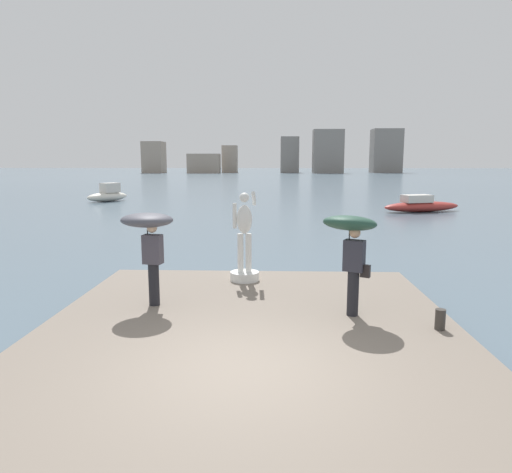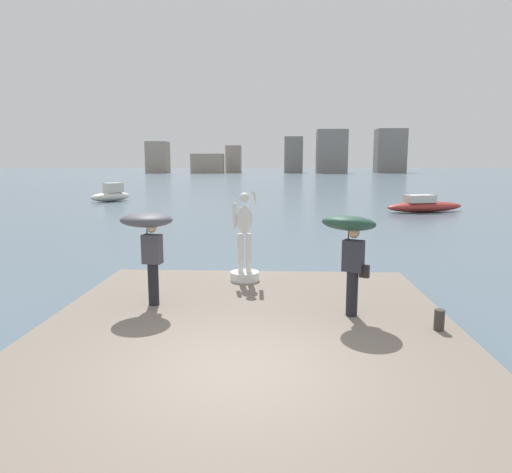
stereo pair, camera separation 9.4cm
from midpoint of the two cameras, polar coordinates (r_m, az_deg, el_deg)
ground_plane at (r=46.47m, az=2.07°, el=5.03°), size 400.00×400.00×0.00m
pier at (r=8.48m, az=-0.72°, el=-12.65°), size 7.65×9.02×0.40m
statue_white_figure at (r=11.57m, az=-1.18°, el=-1.54°), size 0.72×0.92×2.23m
onlooker_left at (r=9.74m, az=-12.83°, el=0.76°), size 1.23×1.23×1.94m
onlooker_right at (r=9.03m, az=11.75°, el=0.11°), size 1.39×1.40×2.02m
mooring_bollard at (r=8.97m, az=21.84°, el=-9.47°), size 0.18×0.18×0.37m
boat_near at (r=41.63m, az=-17.26°, el=4.92°), size 3.25×3.96×1.56m
boat_mid at (r=33.28m, az=19.98°, el=3.59°), size 5.77×3.02×1.15m
distant_skyline at (r=142.20m, az=5.44°, el=10.00°), size 77.44×13.32×13.09m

